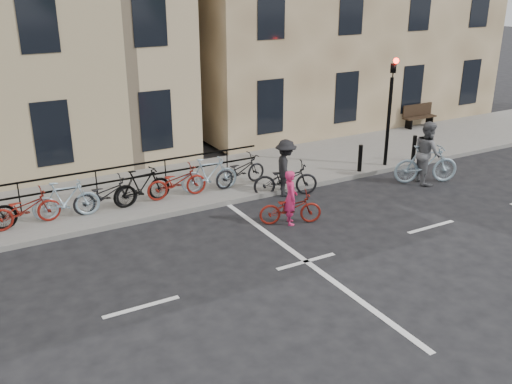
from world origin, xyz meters
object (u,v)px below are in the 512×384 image
cyclist_pink (290,205)px  cyclist_grey (427,158)px  bench (419,115)px  cyclist_dark (286,174)px  traffic_light (391,99)px

cyclist_pink → cyclist_grey: cyclist_grey is taller
bench → cyclist_grey: cyclist_grey is taller
bench → cyclist_pink: (-10.14, -5.68, -0.15)m
bench → cyclist_dark: cyclist_dark is taller
cyclist_pink → traffic_light: bearing=-45.5°
traffic_light → cyclist_pink: 6.12m
cyclist_pink → cyclist_dark: (1.00, 1.85, 0.17)m
traffic_light → cyclist_dark: size_ratio=1.88×
traffic_light → cyclist_grey: (0.19, -1.68, -1.64)m
traffic_light → cyclist_grey: 2.35m
traffic_light → cyclist_pink: size_ratio=2.19×
cyclist_dark → bench: bearing=-47.0°
bench → cyclist_dark: size_ratio=0.77×
bench → cyclist_grey: size_ratio=0.75×
cyclist_pink → cyclist_grey: 5.57m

